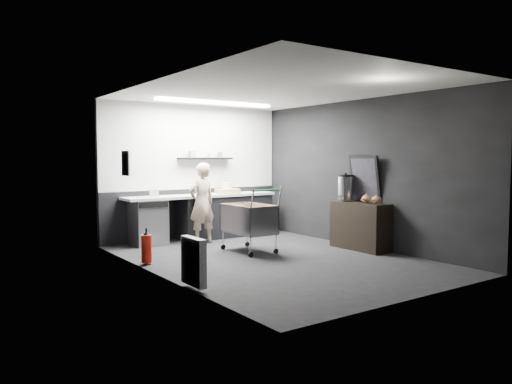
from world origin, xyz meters
TOP-DOWN VIEW (x-y plane):
  - floor at (0.00, 0.00)m, footprint 5.50×5.50m
  - ceiling at (0.00, 0.00)m, footprint 5.50×5.50m
  - wall_back at (0.00, 2.75)m, footprint 5.50×0.00m
  - wall_front at (0.00, -2.75)m, footprint 5.50×0.00m
  - wall_left at (-2.00, 0.00)m, footprint 0.00×5.50m
  - wall_right at (2.00, 0.00)m, footprint 0.00×5.50m
  - kitchen_wall_panel at (0.00, 2.73)m, footprint 3.95×0.02m
  - dado_panel at (0.00, 2.73)m, footprint 3.95×0.02m
  - floating_shelf at (0.20, 2.62)m, footprint 1.20×0.22m
  - wall_clock at (1.40, 2.72)m, footprint 0.20×0.03m
  - poster at (-1.98, 1.30)m, footprint 0.02×0.30m
  - poster_red_band at (-1.98, 1.30)m, footprint 0.02×0.22m
  - radiator at (-1.94, -0.90)m, footprint 0.10×0.50m
  - ceiling_strip at (0.00, 1.85)m, footprint 2.40×0.20m
  - prep_counter at (0.14, 2.42)m, footprint 3.20×0.61m
  - person at (-0.25, 1.97)m, footprint 0.60×0.43m
  - shopping_cart at (0.02, 0.76)m, footprint 0.62×1.01m
  - sideboard at (1.78, -0.17)m, footprint 0.48×1.12m
  - fire_extinguisher at (-1.85, 0.81)m, footprint 0.16×0.16m
  - cardboard_box at (0.57, 2.37)m, footprint 0.55×0.48m
  - pink_tub at (0.60, 2.42)m, footprint 0.22×0.22m
  - white_container at (-1.04, 2.37)m, footprint 0.19×0.17m

SIDE VIEW (x-z plane):
  - floor at x=0.00m, z-range 0.00..0.00m
  - fire_extinguisher at x=-1.85m, z-range -0.01..0.52m
  - radiator at x=-1.94m, z-range 0.05..0.65m
  - prep_counter at x=0.14m, z-range 0.01..0.91m
  - dado_panel at x=0.00m, z-range 0.00..1.00m
  - shopping_cart at x=0.02m, z-range -0.03..1.09m
  - sideboard at x=1.78m, z-range -0.30..1.38m
  - person at x=-0.25m, z-range 0.00..1.54m
  - cardboard_box at x=0.57m, z-range 0.90..0.99m
  - white_container at x=-1.04m, z-range 0.90..1.04m
  - pink_tub at x=0.60m, z-range 0.90..1.12m
  - wall_back at x=0.00m, z-range -1.40..4.10m
  - wall_front at x=0.00m, z-range -1.40..4.10m
  - wall_left at x=-2.00m, z-range -1.40..4.10m
  - wall_right at x=2.00m, z-range -1.40..4.10m
  - poster at x=-1.98m, z-range 1.35..1.75m
  - floating_shelf at x=0.20m, z-range 1.60..1.64m
  - poster_red_band at x=-1.98m, z-range 1.57..1.67m
  - kitchen_wall_panel at x=0.00m, z-range 1.00..2.70m
  - wall_clock at x=1.40m, z-range 2.05..2.25m
  - ceiling_strip at x=0.00m, z-range 2.65..2.69m
  - ceiling at x=0.00m, z-range 2.70..2.70m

